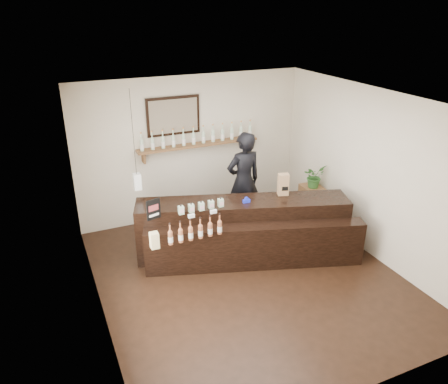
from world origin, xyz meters
name	(u,v)px	position (x,y,z in m)	size (l,w,h in m)	color
ground	(248,277)	(0.00, 0.00, 0.00)	(5.00, 5.00, 0.00)	black
room_shell	(250,177)	(0.00, 0.00, 1.70)	(5.00, 5.00, 5.00)	beige
back_wall_decor	(186,133)	(-0.15, 2.37, 1.76)	(2.66, 0.96, 1.69)	brown
counter	(246,232)	(0.23, 0.57, 0.47)	(3.57, 2.02, 1.16)	black
promo_sign	(153,209)	(-1.29, 0.66, 1.15)	(0.23, 0.08, 0.32)	black
paper_bag	(283,184)	(0.97, 0.65, 1.18)	(0.20, 0.17, 0.38)	olive
tape_dispenser	(246,200)	(0.26, 0.61, 1.03)	(0.12, 0.05, 0.10)	#1C2AC7
side_cabinet	(312,204)	(2.00, 1.21, 0.37)	(0.41, 0.53, 0.74)	brown
potted_plant	(314,176)	(2.00, 1.21, 0.96)	(0.40, 0.35, 0.45)	#33692A
shopkeeper	(244,175)	(0.67, 1.55, 1.07)	(0.78, 0.51, 2.14)	black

